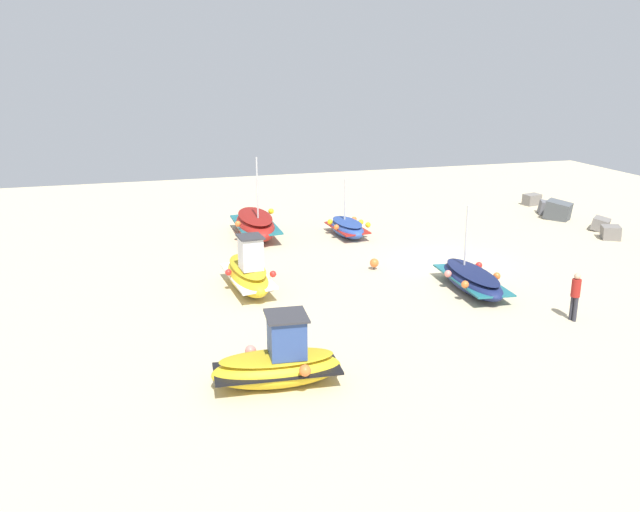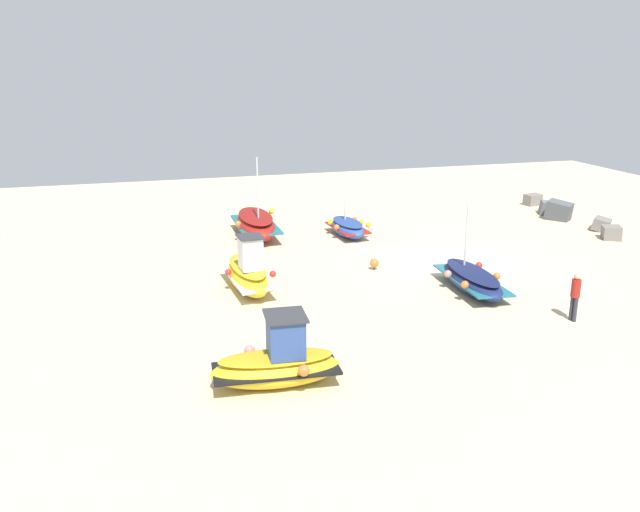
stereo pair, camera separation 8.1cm
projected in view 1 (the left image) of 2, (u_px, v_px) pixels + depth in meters
ground_plane at (449, 263)px, 29.54m from camera, size 50.60×50.60×0.00m
fishing_boat_0 at (255, 224)px, 33.78m from camera, size 5.01×2.38×4.28m
fishing_boat_1 at (248, 273)px, 25.86m from camera, size 4.17×1.86×2.41m
fishing_boat_2 at (472, 279)px, 25.91m from camera, size 4.42×2.12×3.31m
fishing_boat_3 at (279, 363)px, 18.31m from camera, size 2.12×3.77×2.12m
fishing_boat_4 at (347, 227)px, 33.98m from camera, size 3.33×1.90×2.95m
person_walking at (575, 293)px, 22.77m from camera, size 0.32×0.32×1.75m
mooring_buoy_0 at (374, 263)px, 28.54m from camera, size 0.39×0.39×0.51m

